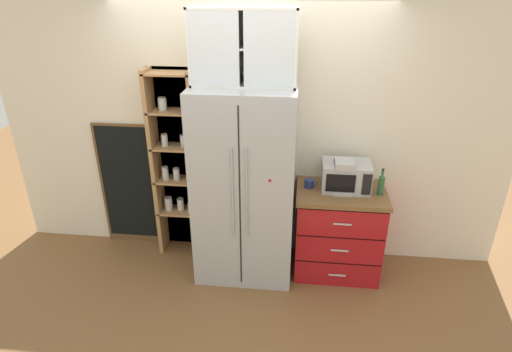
{
  "coord_description": "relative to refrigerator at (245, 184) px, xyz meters",
  "views": [
    {
      "loc": [
        0.48,
        -3.44,
        2.66
      ],
      "look_at": [
        0.1,
        0.0,
        1.02
      ],
      "focal_mm": 29.26,
      "sensor_mm": 36.0,
      "label": 1
    }
  ],
  "objects": [
    {
      "name": "ground_plane",
      "position": [
        -0.0,
        -0.0,
        -0.93
      ],
      "size": [
        10.69,
        10.69,
        0.0
      ],
      "primitive_type": "plane",
      "color": "brown"
    },
    {
      "name": "coffee_maker",
      "position": [
        0.89,
        0.07,
        0.11
      ],
      "size": [
        0.17,
        0.2,
        0.31
      ],
      "color": "#B7B7BC",
      "rests_on": "counter_cabinet"
    },
    {
      "name": "mug_navy",
      "position": [
        0.59,
        0.1,
        -0.0
      ],
      "size": [
        0.12,
        0.09,
        0.08
      ],
      "color": "navy",
      "rests_on": "counter_cabinet"
    },
    {
      "name": "bottle_amber",
      "position": [
        0.89,
        0.01,
        0.07
      ],
      "size": [
        0.07,
        0.07,
        0.27
      ],
      "color": "brown",
      "rests_on": "counter_cabinet"
    },
    {
      "name": "pantry_shelf_column",
      "position": [
        -0.72,
        0.29,
        0.06
      ],
      "size": [
        0.5,
        0.27,
        1.93
      ],
      "color": "brown",
      "rests_on": "ground"
    },
    {
      "name": "refrigerator",
      "position": [
        0.0,
        0.0,
        0.0
      ],
      "size": [
        0.91,
        0.72,
        1.85
      ],
      "color": "#ADAFB5",
      "rests_on": "ground"
    },
    {
      "name": "chalkboard_menu",
      "position": [
        -1.29,
        0.32,
        -0.24
      ],
      "size": [
        0.6,
        0.04,
        1.36
      ],
      "color": "brown",
      "rests_on": "ground"
    },
    {
      "name": "wall_back_cream",
      "position": [
        -0.0,
        0.4,
        0.35
      ],
      "size": [
        4.99,
        0.1,
        2.55
      ],
      "primitive_type": "cube",
      "color": "silver",
      "rests_on": "ground"
    },
    {
      "name": "microwave",
      "position": [
        0.92,
        0.11,
        0.08
      ],
      "size": [
        0.44,
        0.33,
        0.26
      ],
      "color": "#ADAFB5",
      "rests_on": "counter_cabinet"
    },
    {
      "name": "bottle_green",
      "position": [
        1.23,
        0.02,
        0.07
      ],
      "size": [
        0.06,
        0.06,
        0.26
      ],
      "color": "#285B33",
      "rests_on": "counter_cabinet"
    },
    {
      "name": "counter_cabinet",
      "position": [
        0.89,
        0.06,
        -0.48
      ],
      "size": [
        0.83,
        0.61,
        0.88
      ],
      "color": "#A8161C",
      "rests_on": "ground"
    },
    {
      "name": "upper_cabinet",
      "position": [
        -0.0,
        0.05,
        1.23
      ],
      "size": [
        0.87,
        0.32,
        0.61
      ],
      "color": "silver",
      "rests_on": "refrigerator"
    }
  ]
}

